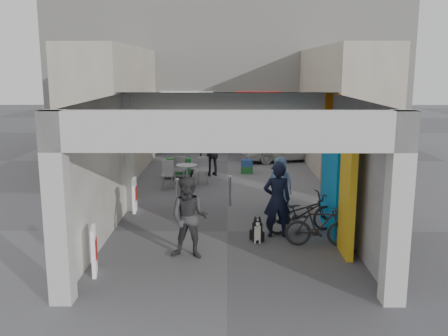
{
  "coord_description": "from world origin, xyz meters",
  "views": [
    {
      "loc": [
        0.01,
        -12.46,
        4.21
      ],
      "look_at": [
        -0.09,
        1.0,
        1.49
      ],
      "focal_mm": 40.0,
      "sensor_mm": 36.0,
      "label": 1
    }
  ],
  "objects_px": {
    "border_collie": "(257,231)",
    "cafe_set": "(184,176)",
    "bicycle_rear": "(319,226)",
    "produce_stand": "(179,171)",
    "man_back_turned": "(190,218)",
    "bicycle_front": "(302,213)",
    "man_with_dog": "(277,200)",
    "man_crates": "(213,154)",
    "white_van": "(282,147)",
    "man_elderly": "(280,183)"
  },
  "relations": [
    {
      "from": "produce_stand",
      "to": "bicycle_rear",
      "type": "xyz_separation_m",
      "value": [
        4.09,
        -7.48,
        0.19
      ]
    },
    {
      "from": "border_collie",
      "to": "man_back_turned",
      "type": "height_order",
      "value": "man_back_turned"
    },
    {
      "from": "produce_stand",
      "to": "white_van",
      "type": "height_order",
      "value": "white_van"
    },
    {
      "from": "produce_stand",
      "to": "white_van",
      "type": "relative_size",
      "value": 0.31
    },
    {
      "from": "bicycle_front",
      "to": "white_van",
      "type": "bearing_deg",
      "value": -19.66
    },
    {
      "from": "produce_stand",
      "to": "border_collie",
      "type": "bearing_deg",
      "value": -66.59
    },
    {
      "from": "border_collie",
      "to": "man_with_dog",
      "type": "height_order",
      "value": "man_with_dog"
    },
    {
      "from": "man_crates",
      "to": "white_van",
      "type": "relative_size",
      "value": 0.48
    },
    {
      "from": "man_back_turned",
      "to": "bicycle_front",
      "type": "distance_m",
      "value": 3.31
    },
    {
      "from": "border_collie",
      "to": "cafe_set",
      "type": "bearing_deg",
      "value": 87.61
    },
    {
      "from": "man_back_turned",
      "to": "man_crates",
      "type": "height_order",
      "value": "man_back_turned"
    },
    {
      "from": "man_crates",
      "to": "bicycle_rear",
      "type": "height_order",
      "value": "man_crates"
    },
    {
      "from": "man_back_turned",
      "to": "bicycle_rear",
      "type": "height_order",
      "value": "man_back_turned"
    },
    {
      "from": "produce_stand",
      "to": "border_collie",
      "type": "distance_m",
      "value": 7.66
    },
    {
      "from": "man_crates",
      "to": "bicycle_front",
      "type": "distance_m",
      "value": 7.36
    },
    {
      "from": "man_back_turned",
      "to": "bicycle_rear",
      "type": "distance_m",
      "value": 3.16
    },
    {
      "from": "man_crates",
      "to": "border_collie",
      "type": "bearing_deg",
      "value": 79.24
    },
    {
      "from": "produce_stand",
      "to": "white_van",
      "type": "bearing_deg",
      "value": 43.24
    },
    {
      "from": "border_collie",
      "to": "bicycle_front",
      "type": "xyz_separation_m",
      "value": [
        1.19,
        0.75,
        0.25
      ]
    },
    {
      "from": "man_with_dog",
      "to": "produce_stand",
      "type": "bearing_deg",
      "value": -69.22
    },
    {
      "from": "cafe_set",
      "to": "bicycle_rear",
      "type": "height_order",
      "value": "cafe_set"
    },
    {
      "from": "man_with_dog",
      "to": "man_back_turned",
      "type": "relative_size",
      "value": 1.03
    },
    {
      "from": "border_collie",
      "to": "man_with_dog",
      "type": "xyz_separation_m",
      "value": [
        0.51,
        0.41,
        0.68
      ]
    },
    {
      "from": "produce_stand",
      "to": "man_back_turned",
      "type": "bearing_deg",
      "value": -79.35
    },
    {
      "from": "bicycle_front",
      "to": "bicycle_rear",
      "type": "height_order",
      "value": "bicycle_front"
    },
    {
      "from": "produce_stand",
      "to": "bicycle_front",
      "type": "bearing_deg",
      "value": -55.98
    },
    {
      "from": "man_elderly",
      "to": "cafe_set",
      "type": "bearing_deg",
      "value": 158.85
    },
    {
      "from": "man_with_dog",
      "to": "man_back_turned",
      "type": "bearing_deg",
      "value": 30.46
    },
    {
      "from": "man_back_turned",
      "to": "border_collie",
      "type": "bearing_deg",
      "value": 42.34
    },
    {
      "from": "border_collie",
      "to": "man_with_dog",
      "type": "bearing_deg",
      "value": 15.18
    },
    {
      "from": "produce_stand",
      "to": "border_collie",
      "type": "relative_size",
      "value": 1.69
    },
    {
      "from": "man_elderly",
      "to": "produce_stand",
      "type": "bearing_deg",
      "value": 152.07
    },
    {
      "from": "cafe_set",
      "to": "border_collie",
      "type": "relative_size",
      "value": 2.41
    },
    {
      "from": "cafe_set",
      "to": "produce_stand",
      "type": "height_order",
      "value": "cafe_set"
    },
    {
      "from": "border_collie",
      "to": "man_back_turned",
      "type": "bearing_deg",
      "value": -170.5
    },
    {
      "from": "man_back_turned",
      "to": "man_crates",
      "type": "distance_m",
      "value": 8.68
    },
    {
      "from": "man_back_turned",
      "to": "bicycle_front",
      "type": "height_order",
      "value": "man_back_turned"
    },
    {
      "from": "man_elderly",
      "to": "man_with_dog",
      "type": "bearing_deg",
      "value": -74.37
    },
    {
      "from": "man_back_turned",
      "to": "man_elderly",
      "type": "relative_size",
      "value": 1.15
    },
    {
      "from": "man_back_turned",
      "to": "bicycle_front",
      "type": "bearing_deg",
      "value": 41.92
    },
    {
      "from": "man_elderly",
      "to": "man_crates",
      "type": "bearing_deg",
      "value": 137.6
    },
    {
      "from": "cafe_set",
      "to": "man_elderly",
      "type": "height_order",
      "value": "man_elderly"
    },
    {
      "from": "produce_stand",
      "to": "bicycle_front",
      "type": "relative_size",
      "value": 0.58
    },
    {
      "from": "man_elderly",
      "to": "bicycle_rear",
      "type": "xyz_separation_m",
      "value": [
        0.62,
        -3.18,
        -0.31
      ]
    },
    {
      "from": "bicycle_front",
      "to": "man_elderly",
      "type": "bearing_deg",
      "value": -7.15
    },
    {
      "from": "man_crates",
      "to": "white_van",
      "type": "distance_m",
      "value": 4.45
    },
    {
      "from": "produce_stand",
      "to": "cafe_set",
      "type": "bearing_deg",
      "value": -72.18
    },
    {
      "from": "cafe_set",
      "to": "bicycle_front",
      "type": "bearing_deg",
      "value": -56.13
    },
    {
      "from": "man_back_turned",
      "to": "man_crates",
      "type": "xyz_separation_m",
      "value": [
        0.26,
        8.68,
        -0.05
      ]
    },
    {
      "from": "bicycle_front",
      "to": "bicycle_rear",
      "type": "bearing_deg",
      "value": 178.03
    }
  ]
}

